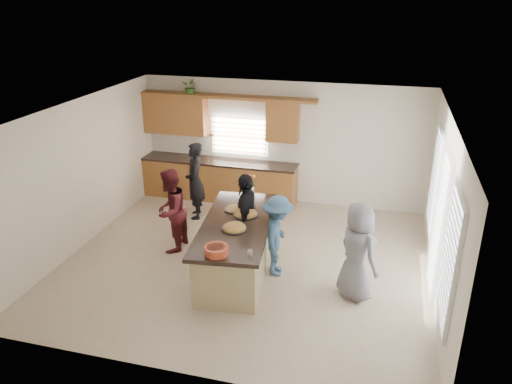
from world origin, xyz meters
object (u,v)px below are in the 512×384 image
(salad_bowl, at_px, (216,250))
(woman_right_front, at_px, (358,251))
(woman_left_front, at_px, (246,217))
(woman_left_back, at_px, (195,181))
(woman_left_mid, at_px, (171,211))
(woman_right_back, at_px, (278,236))
(island, at_px, (237,248))

(salad_bowl, bearing_deg, woman_right_front, 23.31)
(woman_right_front, bearing_deg, woman_left_front, 29.08)
(woman_left_back, bearing_deg, woman_left_mid, -16.40)
(salad_bowl, bearing_deg, woman_right_back, 61.61)
(woman_left_mid, bearing_deg, woman_left_front, 91.64)
(salad_bowl, relative_size, woman_right_front, 0.22)
(woman_left_front, xyz_separation_m, woman_right_front, (2.03, -0.72, -0.01))
(woman_left_back, xyz_separation_m, woman_left_front, (1.57, -1.47, -0.00))
(woman_right_back, bearing_deg, woman_left_back, 44.94)
(woman_right_back, xyz_separation_m, woman_right_front, (1.37, -0.36, 0.10))
(salad_bowl, bearing_deg, woman_left_back, 116.84)
(salad_bowl, height_order, woman_right_back, woman_right_back)
(woman_left_back, bearing_deg, salad_bowl, 6.73)
(woman_right_back, relative_size, woman_right_front, 0.88)
(woman_left_front, relative_size, woman_right_front, 1.01)
(woman_left_mid, xyz_separation_m, woman_left_front, (1.47, 0.03, 0.03))
(woman_right_back, height_order, woman_right_front, woman_right_front)
(woman_left_back, height_order, woman_left_mid, woman_left_back)
(island, bearing_deg, woman_left_front, 78.75)
(woman_right_back, bearing_deg, island, 93.57)
(island, xyz_separation_m, woman_left_mid, (-1.43, 0.45, 0.36))
(salad_bowl, xyz_separation_m, woman_left_mid, (-1.46, 1.58, -0.21))
(island, relative_size, woman_left_front, 1.69)
(woman_left_back, distance_m, woman_left_front, 2.15)
(woman_left_mid, xyz_separation_m, woman_right_front, (3.50, -0.70, 0.02))
(island, distance_m, woman_left_back, 2.51)
(salad_bowl, relative_size, woman_left_mid, 0.22)
(woman_right_front, bearing_deg, salad_bowl, 71.99)
(woman_right_back, distance_m, woman_right_front, 1.42)
(island, bearing_deg, woman_right_front, -13.50)
(island, distance_m, woman_right_front, 2.12)
(woman_right_front, bearing_deg, island, 41.87)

